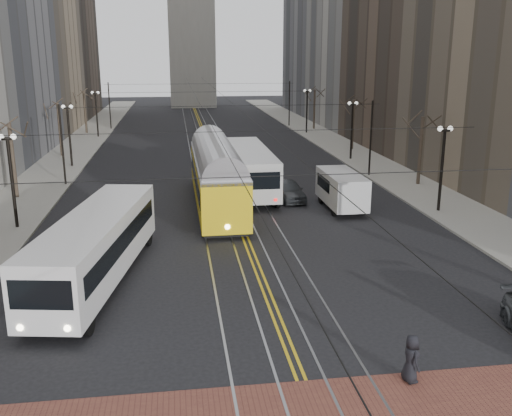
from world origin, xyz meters
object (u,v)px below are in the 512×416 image
object	(u,v)px
transit_bus	(97,249)
rear_bus	(250,170)
sedan_grey	(289,190)
cargo_van	(341,191)
streetcar	(217,181)
pedestrian_a	(411,359)

from	to	relation	value
transit_bus	rear_bus	world-z (taller)	rear_bus
sedan_grey	transit_bus	bearing A→B (deg)	-134.90
cargo_van	sedan_grey	bearing A→B (deg)	136.33
sedan_grey	streetcar	bearing A→B (deg)	-173.15
cargo_van	sedan_grey	distance (m)	4.30
rear_bus	cargo_van	world-z (taller)	rear_bus
transit_bus	sedan_grey	distance (m)	18.43
rear_bus	cargo_van	bearing A→B (deg)	-47.70
transit_bus	rear_bus	distance (m)	19.64
rear_bus	cargo_van	size ratio (longest dim) A/B	2.23
transit_bus	pedestrian_a	distance (m)	15.16
transit_bus	streetcar	distance (m)	14.50
streetcar	transit_bus	bearing A→B (deg)	-117.07
rear_bus	sedan_grey	bearing A→B (deg)	-52.27
streetcar	sedan_grey	xyz separation A→B (m)	(5.38, 1.08, -1.11)
transit_bus	rear_bus	bearing A→B (deg)	71.15
sedan_grey	pedestrian_a	xyz separation A→B (m)	(-0.75, -24.21, 0.08)
transit_bus	sedan_grey	bearing A→B (deg)	59.53
streetcar	cargo_van	size ratio (longest dim) A/B	2.73
cargo_van	rear_bus	bearing A→B (deg)	131.99
transit_bus	cargo_van	distance (m)	18.69
sedan_grey	rear_bus	bearing A→B (deg)	123.27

